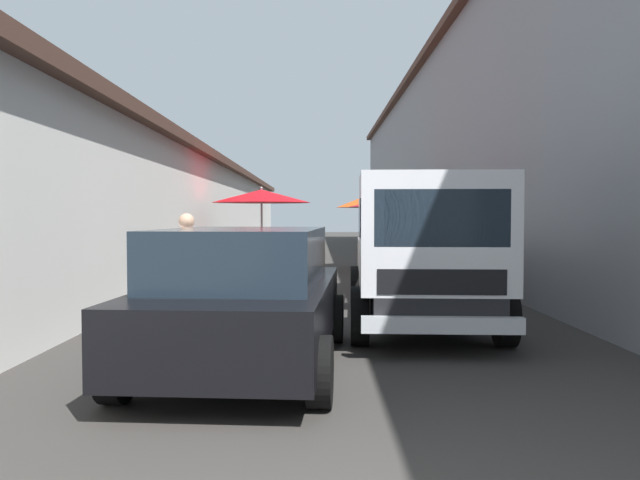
{
  "coord_description": "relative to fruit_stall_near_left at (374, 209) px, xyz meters",
  "views": [
    {
      "loc": [
        -2.18,
        0.24,
        1.58
      ],
      "look_at": [
        9.04,
        0.19,
        1.14
      ],
      "focal_mm": 34.95,
      "sensor_mm": 36.0,
      "label": 1
    }
  ],
  "objects": [
    {
      "name": "ground",
      "position": [
        -2.68,
        1.45,
        -1.77
      ],
      "size": [
        90.0,
        90.0,
        0.0
      ],
      "primitive_type": "plane",
      "color": "#33302D"
    },
    {
      "name": "building_left_whitewash",
      "position": [
        -0.43,
        8.36,
        -0.02
      ],
      "size": [
        49.8,
        7.5,
        3.48
      ],
      "color": "silver",
      "rests_on": "ground"
    },
    {
      "name": "building_right_concrete",
      "position": [
        -0.43,
        -5.46,
        1.74
      ],
      "size": [
        49.8,
        7.5,
        7.0
      ],
      "color": "gray",
      "rests_on": "ground"
    },
    {
      "name": "fruit_stall_near_left",
      "position": [
        0.0,
        0.0,
        0.0
      ],
      "size": [
        2.3,
        2.3,
        2.35
      ],
      "color": "#9E9EA3",
      "rests_on": "ground"
    },
    {
      "name": "fruit_stall_far_left",
      "position": [
        -6.07,
        -0.22,
        -0.14
      ],
      "size": [
        2.5,
        2.5,
        2.15
      ],
      "color": "#9E9EA3",
      "rests_on": "ground"
    },
    {
      "name": "fruit_stall_near_right",
      "position": [
        -1.47,
        3.17,
        0.09
      ],
      "size": [
        2.68,
        2.68,
        2.37
      ],
      "color": "#9E9EA3",
      "rests_on": "ground"
    },
    {
      "name": "hatchback_car",
      "position": [
        -11.95,
        2.43,
        -1.04
      ],
      "size": [
        4.02,
        2.16,
        1.45
      ],
      "color": "black",
      "rests_on": "ground"
    },
    {
      "name": "delivery_truck",
      "position": [
        -10.19,
        0.26,
        -0.73
      ],
      "size": [
        5.0,
        2.17,
        2.08
      ],
      "color": "black",
      "rests_on": "ground"
    },
    {
      "name": "vendor_by_crates",
      "position": [
        -9.73,
        3.5,
        -0.84
      ],
      "size": [
        0.38,
        0.59,
        1.61
      ],
      "color": "navy",
      "rests_on": "ground"
    },
    {
      "name": "vendor_in_shade",
      "position": [
        -0.41,
        -1.18,
        -0.82
      ],
      "size": [
        0.35,
        0.62,
        1.65
      ],
      "color": "#665B4C",
      "rests_on": "ground"
    },
    {
      "name": "parked_scooter",
      "position": [
        -7.39,
        3.61,
        -1.33
      ],
      "size": [
        1.69,
        0.41,
        1.14
      ],
      "color": "black",
      "rests_on": "ground"
    },
    {
      "name": "plastic_stool",
      "position": [
        -2.67,
        -0.27,
        -1.45
      ],
      "size": [
        0.3,
        0.3,
        0.43
      ],
      "color": "red",
      "rests_on": "ground"
    }
  ]
}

